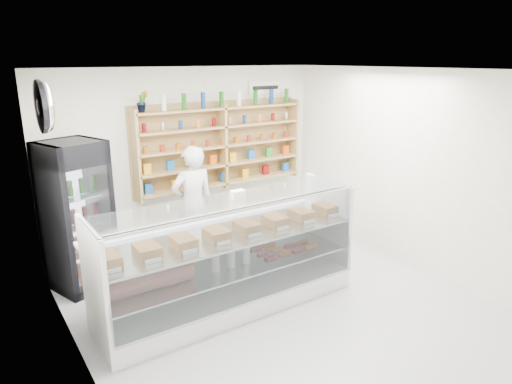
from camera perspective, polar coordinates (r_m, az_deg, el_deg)
room at (r=5.09m, az=4.01°, el=-0.99°), size 5.00×5.00×5.00m
display_counter at (r=5.61m, az=-3.46°, el=-10.63°), size 3.16×0.94×1.38m
shop_worker at (r=6.69m, az=-7.87°, el=-1.56°), size 0.66×0.45×1.74m
drinks_cooler at (r=6.27m, az=-21.48°, el=-2.83°), size 0.88×0.87×1.95m
wall_shelving at (r=7.21m, az=-4.23°, el=5.79°), size 2.84×0.28×1.33m
potted_plant at (r=6.59m, az=-14.02°, el=10.91°), size 0.17×0.14×0.29m
security_mirror at (r=5.12m, az=-24.78°, el=9.67°), size 0.15×0.50×0.50m
wall_sign at (r=7.69m, az=1.12°, el=12.92°), size 0.62×0.03×0.20m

